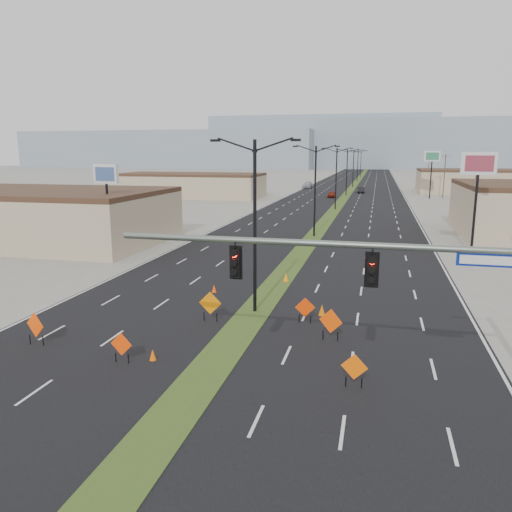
% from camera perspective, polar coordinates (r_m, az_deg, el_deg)
% --- Properties ---
extents(ground, '(600.00, 600.00, 0.00)m').
position_cam_1_polar(ground, '(19.33, -9.05, -17.11)').
color(ground, gray).
rests_on(ground, ground).
extents(road_surface, '(25.00, 400.00, 0.02)m').
position_cam_1_polar(road_surface, '(116.12, 10.37, 6.96)').
color(road_surface, black).
rests_on(road_surface, ground).
extents(median_strip, '(2.00, 400.00, 0.04)m').
position_cam_1_polar(median_strip, '(116.12, 10.37, 6.96)').
color(median_strip, '#374E1C').
rests_on(median_strip, ground).
extents(building_sw_far, '(30.00, 14.00, 4.50)m').
position_cam_1_polar(building_sw_far, '(107.99, -7.47, 7.91)').
color(building_sw_far, tan).
rests_on(building_sw_far, ground).
extents(mesa_west, '(180.00, 50.00, 22.00)m').
position_cam_1_polar(mesa_west, '(321.60, -9.75, 11.88)').
color(mesa_west, '#8696A6').
rests_on(mesa_west, ground).
extents(mesa_center, '(220.00, 50.00, 28.00)m').
position_cam_1_polar(mesa_center, '(317.33, 20.14, 11.89)').
color(mesa_center, '#8696A6').
rests_on(mesa_center, ground).
extents(mesa_backdrop, '(140.00, 50.00, 32.00)m').
position_cam_1_polar(mesa_backdrop, '(337.62, 7.61, 12.78)').
color(mesa_backdrop, '#8696A6').
rests_on(mesa_backdrop, ground).
extents(signal_mast, '(16.30, 0.60, 8.00)m').
position_cam_1_polar(signal_mast, '(18.20, 18.88, -3.19)').
color(signal_mast, slate).
rests_on(signal_mast, ground).
extents(streetlight_0, '(5.15, 0.24, 10.02)m').
position_cam_1_polar(streetlight_0, '(28.63, -0.14, 3.99)').
color(streetlight_0, black).
rests_on(streetlight_0, ground).
extents(streetlight_1, '(5.15, 0.24, 10.02)m').
position_cam_1_polar(streetlight_1, '(56.09, 6.77, 7.71)').
color(streetlight_1, black).
rests_on(streetlight_1, ground).
extents(streetlight_2, '(5.15, 0.24, 10.02)m').
position_cam_1_polar(streetlight_2, '(83.91, 9.15, 8.95)').
color(streetlight_2, black).
rests_on(streetlight_2, ground).
extents(streetlight_3, '(5.15, 0.24, 10.02)m').
position_cam_1_polar(streetlight_3, '(111.82, 10.34, 9.57)').
color(streetlight_3, black).
rests_on(streetlight_3, ground).
extents(streetlight_4, '(5.15, 0.24, 10.02)m').
position_cam_1_polar(streetlight_4, '(139.77, 11.06, 9.94)').
color(streetlight_4, black).
rests_on(streetlight_4, ground).
extents(streetlight_5, '(5.15, 0.24, 10.02)m').
position_cam_1_polar(streetlight_5, '(167.73, 11.54, 10.19)').
color(streetlight_5, black).
rests_on(streetlight_5, ground).
extents(streetlight_6, '(5.15, 0.24, 10.02)m').
position_cam_1_polar(streetlight_6, '(195.70, 11.89, 10.36)').
color(streetlight_6, black).
rests_on(streetlight_6, ground).
extents(utility_pole_1, '(1.60, 0.20, 9.00)m').
position_cam_1_polar(utility_pole_1, '(76.84, 23.77, 7.32)').
color(utility_pole_1, '#4C3823').
rests_on(utility_pole_1, ground).
extents(utility_pole_2, '(1.60, 0.20, 9.00)m').
position_cam_1_polar(utility_pole_2, '(111.43, 20.73, 8.62)').
color(utility_pole_2, '#4C3823').
rests_on(utility_pole_2, ground).
extents(utility_pole_3, '(1.60, 0.20, 9.00)m').
position_cam_1_polar(utility_pole_3, '(146.22, 19.12, 9.30)').
color(utility_pole_3, '#4C3823').
rests_on(utility_pole_3, ground).
extents(car_left, '(1.73, 3.85, 1.28)m').
position_cam_1_polar(car_left, '(107.03, 8.67, 6.98)').
color(car_left, maroon).
rests_on(car_left, ground).
extents(car_mid, '(1.99, 4.40, 1.40)m').
position_cam_1_polar(car_mid, '(120.37, 11.86, 7.40)').
color(car_mid, black).
rests_on(car_mid, ground).
extents(car_far, '(2.49, 5.65, 1.61)m').
position_cam_1_polar(car_far, '(134.78, 5.92, 8.07)').
color(car_far, '#A6ACAF').
rests_on(car_far, ground).
extents(construction_sign_0, '(1.21, 0.44, 1.68)m').
position_cam_1_polar(construction_sign_0, '(26.78, -23.92, -7.34)').
color(construction_sign_0, '#FF4605').
rests_on(construction_sign_0, ground).
extents(construction_sign_1, '(1.06, 0.13, 1.42)m').
position_cam_1_polar(construction_sign_1, '(23.43, -15.14, -9.84)').
color(construction_sign_1, '#F63E05').
rests_on(construction_sign_1, ground).
extents(construction_sign_2, '(1.30, 0.05, 1.73)m').
position_cam_1_polar(construction_sign_2, '(27.98, -5.26, -5.49)').
color(construction_sign_2, orange).
rests_on(construction_sign_2, ground).
extents(construction_sign_3, '(1.08, 0.28, 1.47)m').
position_cam_1_polar(construction_sign_3, '(27.77, 5.63, -5.98)').
color(construction_sign_3, '#E53604').
rests_on(construction_sign_3, ground).
extents(construction_sign_4, '(1.19, 0.48, 1.67)m').
position_cam_1_polar(construction_sign_4, '(25.36, 8.54, -7.49)').
color(construction_sign_4, '#EF4605').
rests_on(construction_sign_4, ground).
extents(construction_sign_5, '(1.07, 0.17, 1.43)m').
position_cam_1_polar(construction_sign_5, '(20.78, 11.17, -12.48)').
color(construction_sign_5, '#EF5A05').
rests_on(construction_sign_5, ground).
extents(cone_0, '(0.33, 0.33, 0.53)m').
position_cam_1_polar(cone_0, '(23.57, -11.72, -11.01)').
color(cone_0, '#EF5E05').
rests_on(cone_0, ground).
extents(cone_1, '(0.45, 0.45, 0.66)m').
position_cam_1_polar(cone_1, '(29.31, 7.54, -6.14)').
color(cone_1, '#D66404').
rests_on(cone_1, ground).
extents(cone_2, '(0.54, 0.54, 0.69)m').
position_cam_1_polar(cone_2, '(36.52, 3.45, -2.45)').
color(cone_2, orange).
rests_on(cone_2, ground).
extents(cone_3, '(0.34, 0.34, 0.55)m').
position_cam_1_polar(cone_3, '(33.85, -4.81, -3.74)').
color(cone_3, '#FD4605').
rests_on(cone_3, ground).
extents(pole_sign_west, '(2.71, 0.83, 8.24)m').
position_cam_1_polar(pole_sign_west, '(48.85, -16.75, 8.15)').
color(pole_sign_west, black).
rests_on(pole_sign_west, ground).
extents(pole_sign_east_near, '(2.98, 1.39, 9.34)m').
position_cam_1_polar(pole_sign_east_near, '(49.92, 24.07, 8.82)').
color(pole_sign_east_near, black).
rests_on(pole_sign_east_near, ground).
extents(pole_sign_east_far, '(3.12, 1.15, 9.61)m').
position_cam_1_polar(pole_sign_east_far, '(108.64, 19.48, 10.33)').
color(pole_sign_east_far, black).
rests_on(pole_sign_east_far, ground).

